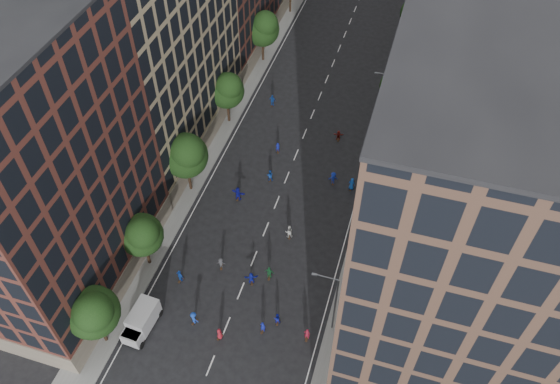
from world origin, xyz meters
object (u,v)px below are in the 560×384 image
at_px(skater_1, 263,327).
at_px(skater_2, 277,319).
at_px(cargo_van, 141,321).
at_px(streetlamp_far, 388,99).
at_px(skater_0, 149,305).
at_px(streetlamp_near, 333,301).

bearing_deg(skater_1, skater_2, -121.70).
relative_size(cargo_van, skater_2, 3.28).
xyz_separation_m(streetlamp_far, skater_0, (-18.87, -36.44, -4.26)).
relative_size(skater_1, skater_2, 1.07).
height_order(streetlamp_far, skater_1, streetlamp_far).
xyz_separation_m(skater_0, skater_2, (13.44, 2.43, -0.15)).
distance_m(skater_1, skater_2, 1.78).
height_order(streetlamp_near, streetlamp_far, same).
height_order(cargo_van, skater_0, cargo_van).
distance_m(streetlamp_far, cargo_van, 43.01).
relative_size(streetlamp_near, streetlamp_far, 1.00).
height_order(streetlamp_far, skater_0, streetlamp_far).
bearing_deg(streetlamp_far, streetlamp_near, -90.00).
bearing_deg(skater_0, cargo_van, 120.25).
height_order(streetlamp_near, skater_1, streetlamp_near).
xyz_separation_m(streetlamp_near, streetlamp_far, (0.00, 33.00, 0.00)).
height_order(streetlamp_far, cargo_van, streetlamp_far).
bearing_deg(streetlamp_near, skater_0, -169.66).
distance_m(streetlamp_far, skater_2, 34.72).
xyz_separation_m(skater_1, skater_2, (1.12, 1.38, -0.05)).
height_order(cargo_van, skater_1, cargo_van).
distance_m(skater_0, skater_1, 12.37).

